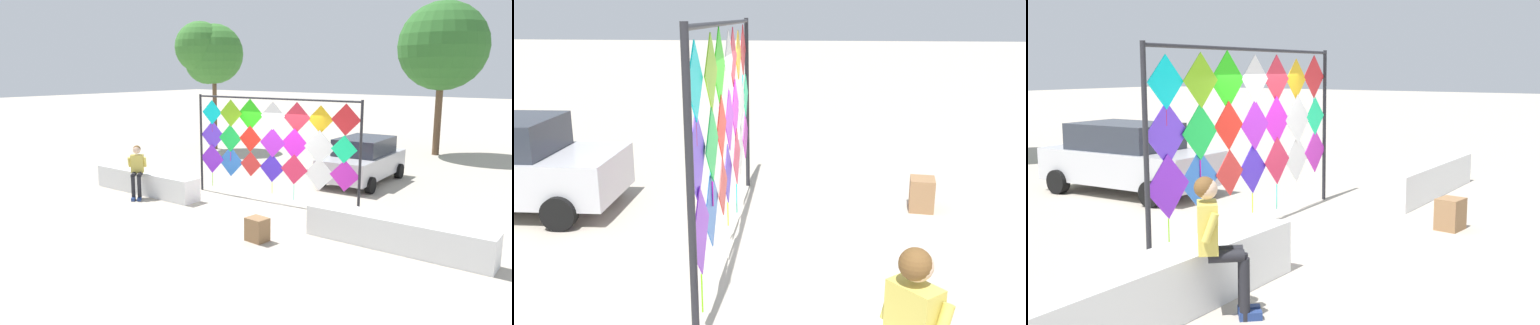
# 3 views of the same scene
# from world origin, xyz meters

# --- Properties ---
(ground) EXTENTS (120.00, 120.00, 0.00)m
(ground) POSITION_xyz_m (0.00, 0.00, 0.00)
(ground) COLOR #ADA393
(plaza_ledge_right) EXTENTS (3.90, 0.61, 0.67)m
(plaza_ledge_right) POSITION_xyz_m (3.87, -0.52, 0.33)
(plaza_ledge_right) COLOR white
(plaza_ledge_right) RESTS_ON ground
(kite_display_rack) EXTENTS (5.18, 0.33, 2.94)m
(kite_display_rack) POSITION_xyz_m (-0.27, 0.93, 1.78)
(kite_display_rack) COLOR #232328
(kite_display_rack) RESTS_ON ground
(cardboard_box_large) EXTENTS (0.48, 0.42, 0.52)m
(cardboard_box_large) POSITION_xyz_m (1.31, -1.85, 0.26)
(cardboard_box_large) COLOR olive
(cardboard_box_large) RESTS_ON ground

